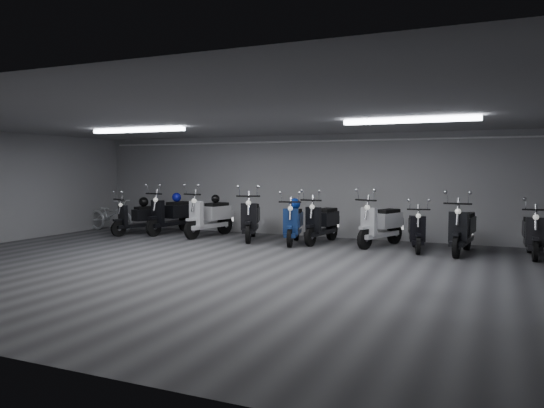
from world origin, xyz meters
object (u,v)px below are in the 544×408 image
at_px(scooter_7, 417,224).
at_px(helmet_0, 144,202).
at_px(helmet_2, 215,199).
at_px(scooter_1, 170,208).
at_px(helmet_1, 295,204).
at_px(scooter_4, 293,217).
at_px(scooter_0, 137,212).
at_px(bicycle, 111,212).
at_px(scooter_8, 462,222).
at_px(scooter_5, 322,216).
at_px(scooter_2, 209,210).
at_px(scooter_9, 533,227).
at_px(helmet_3, 177,197).
at_px(scooter_6, 380,217).
at_px(scooter_3, 251,212).

height_order(scooter_7, helmet_0, scooter_7).
bearing_deg(helmet_2, helmet_0, -166.84).
relative_size(scooter_1, helmet_1, 6.77).
bearing_deg(scooter_4, scooter_0, 167.86).
distance_m(scooter_0, helmet_1, 4.69).
bearing_deg(bicycle, scooter_7, -85.00).
bearing_deg(scooter_4, scooter_8, -12.83).
distance_m(scooter_1, helmet_1, 3.88).
bearing_deg(scooter_5, scooter_2, -171.65).
relative_size(scooter_4, scooter_7, 1.10).
xyz_separation_m(scooter_9, helmet_2, (-7.92, 0.38, 0.38)).
relative_size(helmet_0, helmet_3, 1.03).
bearing_deg(scooter_6, scooter_7, 3.15).
bearing_deg(scooter_9, scooter_5, 176.08).
distance_m(scooter_6, helmet_0, 6.74).
bearing_deg(scooter_9, scooter_6, 174.80).
height_order(scooter_8, bicycle, scooter_8).
height_order(scooter_2, helmet_2, scooter_2).
distance_m(scooter_2, scooter_4, 2.64).
relative_size(scooter_0, helmet_3, 6.43).
height_order(helmet_0, helmet_2, helmet_2).
xyz_separation_m(scooter_6, bicycle, (-8.14, -0.04, -0.14)).
distance_m(scooter_4, scooter_5, 0.72).
bearing_deg(scooter_5, scooter_6, 8.25).
height_order(helmet_1, helmet_2, helmet_2).
relative_size(scooter_0, helmet_1, 5.86).
distance_m(scooter_0, scooter_2, 2.15).
distance_m(scooter_6, helmet_1, 2.17).
height_order(scooter_1, helmet_3, scooter_1).
xyz_separation_m(scooter_4, scooter_6, (2.09, 0.40, 0.04)).
relative_size(scooter_4, scooter_9, 1.03).
bearing_deg(scooter_0, helmet_3, 63.10).
height_order(scooter_4, scooter_7, scooter_4).
distance_m(scooter_0, scooter_3, 3.47).
relative_size(scooter_8, bicycle, 1.08).
relative_size(scooter_7, helmet_2, 7.07).
relative_size(scooter_5, scooter_9, 1.06).
bearing_deg(scooter_2, scooter_5, 12.75).
bearing_deg(scooter_5, scooter_9, 5.40).
bearing_deg(scooter_6, scooter_2, -157.70).
distance_m(scooter_4, scooter_7, 2.98).
distance_m(scooter_7, helmet_0, 7.62).
distance_m(scooter_9, helmet_0, 10.00).
distance_m(scooter_1, scooter_4, 3.95).
bearing_deg(bicycle, scooter_3, -85.55).
distance_m(scooter_1, helmet_3, 0.41).
xyz_separation_m(scooter_3, helmet_0, (-3.37, -0.08, 0.19)).
height_order(bicycle, helmet_0, bicycle).
bearing_deg(scooter_0, helmet_1, 24.77).
distance_m(scooter_3, scooter_9, 6.63).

